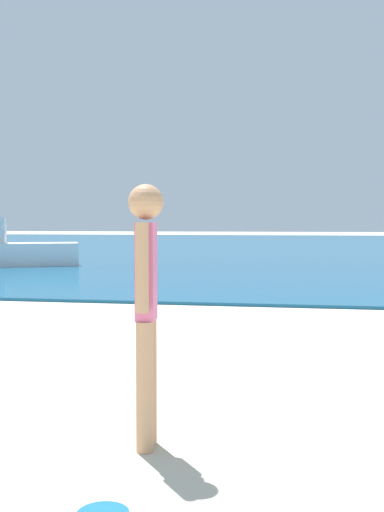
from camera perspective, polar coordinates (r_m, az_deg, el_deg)
The scene contains 3 objects.
water at distance 40.79m, azimuth 8.37°, elevation 1.02°, with size 160.00×60.00×0.06m, color #14567F.
person_standing at distance 4.01m, azimuth -4.21°, elevation -3.96°, with size 0.23×0.39×1.70m.
boat_near at distance 21.16m, azimuth -17.15°, elevation 0.61°, with size 4.81×3.17×1.56m.
Camera 1 is at (1.36, 0.17, 1.46)m, focal length 43.75 mm.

